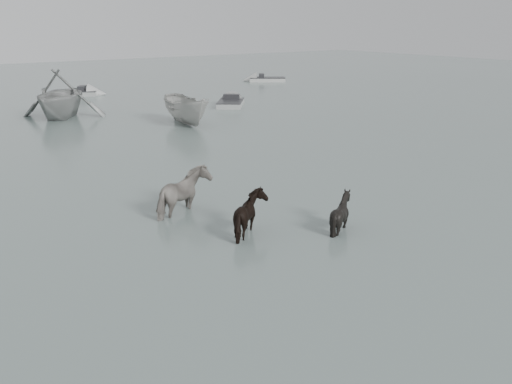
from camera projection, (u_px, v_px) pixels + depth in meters
The scene contains 9 objects.
ground at pixel (279, 219), 17.27m from camera, with size 140.00×140.00×0.00m, color #556560.
pony_pinto at pixel (183, 186), 17.56m from camera, with size 0.95×2.09×1.76m, color black.
pony_dark at pixel (252, 210), 15.83m from camera, with size 1.40×1.20×1.42m, color black.
pony_black at pixel (341, 206), 16.26m from camera, with size 1.11×1.24×1.37m, color black.
rowboat_trail at pixel (60, 92), 34.51m from camera, with size 5.06×5.86×3.09m, color #959795.
boat_small at pixel (187, 108), 32.43m from camera, with size 1.78×4.74×1.83m, color #A9A9A5.
skiff_port at pixel (231, 101), 39.42m from camera, with size 4.65×1.60×0.75m, color #A0A2A0, non-canonical shape.
skiff_mid at pixel (75, 91), 44.89m from camera, with size 4.93×1.60×0.75m, color #9B9D9B, non-canonical shape.
skiff_star at pixel (267, 77), 54.83m from camera, with size 4.71×1.60×0.75m, color #B3B4AF, non-canonical shape.
Camera 1 is at (-10.08, -12.81, 5.82)m, focal length 40.00 mm.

